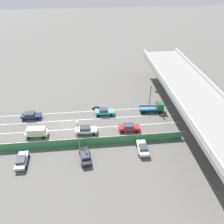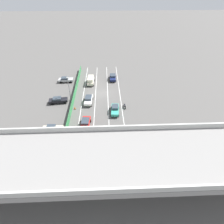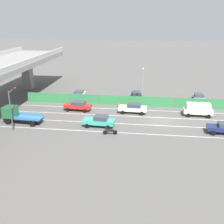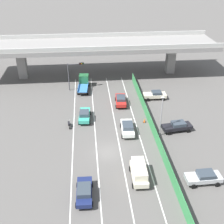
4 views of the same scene
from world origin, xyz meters
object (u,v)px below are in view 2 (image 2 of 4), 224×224
object	(u,v)px
parked_sedan_dark	(58,100)
traffic_light	(129,135)
flatbed_truck_blue	(119,148)
parked_wagon_silver	(66,79)
traffic_cone	(75,108)
car_sedan_navy	(113,77)
car_van_cream	(91,80)
street_lamp	(69,86)
motorcycle	(125,106)
car_hatchback_white	(89,100)
parked_sedan_cream	(52,129)
car_sedan_red	(85,123)
car_taxi_teal	(115,109)

from	to	relation	value
parked_sedan_dark	traffic_light	world-z (taller)	traffic_light
flatbed_truck_blue	parked_wagon_silver	bearing A→B (deg)	-63.62
traffic_cone	car_sedan_navy	bearing A→B (deg)	-122.79
car_van_cream	traffic_cone	distance (m)	13.60
car_van_cream	street_lamp	world-z (taller)	street_lamp
traffic_cone	flatbed_truck_blue	bearing A→B (deg)	124.40
car_van_cream	motorcycle	distance (m)	15.89
car_sedan_navy	parked_wagon_silver	size ratio (longest dim) A/B	1.03
car_hatchback_white	parked_sedan_cream	bearing A→B (deg)	58.01
parked_sedan_cream	car_sedan_navy	bearing A→B (deg)	-119.83
car_sedan_red	traffic_light	distance (m)	11.58
parked_wagon_silver	car_sedan_navy	bearing A→B (deg)	-175.83
car_sedan_red	traffic_cone	xyz separation A→B (m)	(3.17, -6.62, -0.56)
parked_sedan_cream	street_lamp	world-z (taller)	street_lamp
car_taxi_teal	motorcycle	size ratio (longest dim) A/B	2.37
street_lamp	car_sedan_navy	bearing A→B (deg)	-135.11
car_van_cream	traffic_cone	xyz separation A→B (m)	(3.27, 13.17, -0.85)
car_hatchback_white	traffic_light	world-z (taller)	traffic_light
car_van_cream	car_hatchback_white	xyz separation A→B (m)	(0.03, 10.41, -0.27)
parked_sedan_cream	traffic_light	bearing A→B (deg)	159.93
parked_sedan_dark	parked_wagon_silver	bearing A→B (deg)	-90.51
car_taxi_teal	street_lamp	distance (m)	13.18
flatbed_truck_blue	traffic_light	size ratio (longest dim) A/B	1.04
car_van_cream	car_taxi_teal	size ratio (longest dim) A/B	1.00
motorcycle	car_taxi_teal	bearing A→B (deg)	37.17
flatbed_truck_blue	traffic_light	bearing A→B (deg)	-161.58
parked_wagon_silver	parked_sedan_cream	size ratio (longest dim) A/B	1.03
parked_wagon_silver	car_van_cream	bearing A→B (deg)	169.85
car_sedan_red	car_hatchback_white	xyz separation A→B (m)	(-0.08, -9.38, 0.02)
car_sedan_navy	traffic_cone	xyz separation A→B (m)	(10.06, 15.62, -0.54)
motorcycle	car_sedan_red	bearing A→B (deg)	36.40
car_taxi_teal	parked_sedan_cream	distance (m)	14.92
flatbed_truck_blue	car_sedan_red	bearing A→B (deg)	-49.31
car_sedan_navy	parked_wagon_silver	distance (m)	14.61
car_taxi_teal	parked_wagon_silver	world-z (taller)	car_taxi_teal
car_sedan_red	car_hatchback_white	world-z (taller)	car_hatchback_white
car_sedan_red	street_lamp	world-z (taller)	street_lamp
motorcycle	parked_sedan_cream	world-z (taller)	parked_sedan_cream
car_taxi_teal	parked_sedan_cream	size ratio (longest dim) A/B	1.07
car_van_cream	traffic_light	bearing A→B (deg)	107.38
car_taxi_teal	traffic_light	xyz separation A→B (m)	(-1.86, 12.05, 3.11)
car_van_cream	flatbed_truck_blue	xyz separation A→B (m)	(-6.59, 27.58, 0.08)
street_lamp	traffic_cone	distance (m)	5.75
car_van_cream	motorcycle	world-z (taller)	car_van_cream
car_hatchback_white	street_lamp	size ratio (longest dim) A/B	0.70
car_taxi_teal	traffic_cone	world-z (taller)	car_taxi_teal
motorcycle	car_hatchback_white	bearing A→B (deg)	-15.73
car_van_cream	parked_sedan_dark	distance (m)	12.89
motorcycle	parked_sedan_cream	size ratio (longest dim) A/B	0.45
car_hatchback_white	traffic_light	bearing A→B (deg)	117.08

